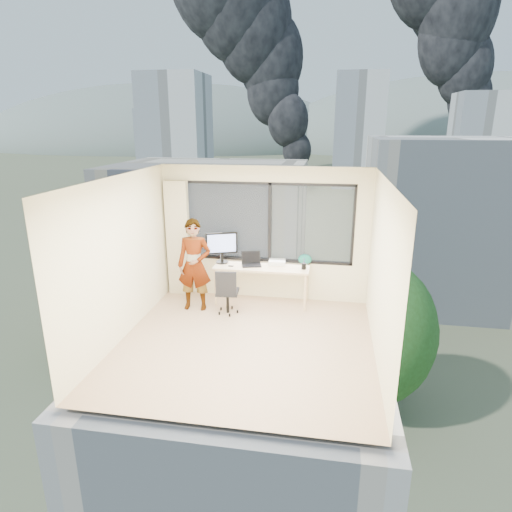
% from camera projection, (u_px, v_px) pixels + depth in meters
% --- Properties ---
extents(floor, '(4.00, 4.00, 0.01)m').
position_uv_depth(floor, '(245.00, 343.00, 6.91)').
color(floor, tan).
rests_on(floor, ground).
extents(ceiling, '(4.00, 4.00, 0.01)m').
position_uv_depth(ceiling, '(244.00, 179.00, 6.14)').
color(ceiling, white).
rests_on(ceiling, ground).
extents(wall_front, '(4.00, 0.01, 2.60)m').
position_uv_depth(wall_front, '(209.00, 324.00, 4.64)').
color(wall_front, beige).
rests_on(wall_front, ground).
extents(wall_left, '(0.01, 4.00, 2.60)m').
position_uv_depth(wall_left, '(121.00, 259.00, 6.84)').
color(wall_left, beige).
rests_on(wall_left, ground).
extents(wall_right, '(0.01, 4.00, 2.60)m').
position_uv_depth(wall_right, '(382.00, 273.00, 6.20)').
color(wall_right, beige).
rests_on(wall_right, ground).
extents(window_wall, '(3.30, 0.16, 1.55)m').
position_uv_depth(window_wall, '(267.00, 222.00, 8.33)').
color(window_wall, black).
rests_on(window_wall, ground).
extents(curtain, '(0.45, 0.14, 2.30)m').
position_uv_depth(curtain, '(178.00, 239.00, 8.61)').
color(curtain, beige).
rests_on(curtain, floor).
extents(desk, '(1.80, 0.60, 0.75)m').
position_uv_depth(desk, '(262.00, 284.00, 8.36)').
color(desk, beige).
rests_on(desk, floor).
extents(chair, '(0.49, 0.49, 0.88)m').
position_uv_depth(chair, '(227.00, 290.00, 7.89)').
color(chair, black).
rests_on(chair, floor).
extents(person, '(0.65, 0.45, 1.72)m').
position_uv_depth(person, '(194.00, 265.00, 7.96)').
color(person, '#2D2D33').
rests_on(person, floor).
extents(monitor, '(0.62, 0.35, 0.61)m').
position_uv_depth(monitor, '(222.00, 247.00, 8.36)').
color(monitor, black).
rests_on(monitor, desk).
extents(game_console, '(0.33, 0.28, 0.08)m').
position_uv_depth(game_console, '(277.00, 262.00, 8.35)').
color(game_console, white).
rests_on(game_console, desk).
extents(laptop, '(0.45, 0.46, 0.23)m').
position_uv_depth(laptop, '(251.00, 260.00, 8.23)').
color(laptop, black).
rests_on(laptop, desk).
extents(cellphone, '(0.10, 0.05, 0.01)m').
position_uv_depth(cellphone, '(231.00, 266.00, 8.23)').
color(cellphone, black).
rests_on(cellphone, desk).
extents(pen_cup, '(0.10, 0.10, 0.11)m').
position_uv_depth(pen_cup, '(304.00, 266.00, 8.06)').
color(pen_cup, black).
rests_on(pen_cup, desk).
extents(handbag, '(0.28, 0.18, 0.20)m').
position_uv_depth(handbag, '(305.00, 259.00, 8.32)').
color(handbag, '#0C4C47').
rests_on(handbag, desk).
extents(exterior_ground, '(400.00, 400.00, 0.04)m').
position_uv_depth(exterior_ground, '(326.00, 186.00, 124.05)').
color(exterior_ground, '#515B3D').
rests_on(exterior_ground, ground).
extents(near_bldg_a, '(16.00, 12.00, 14.00)m').
position_uv_depth(near_bldg_a, '(211.00, 244.00, 38.67)').
color(near_bldg_a, beige).
rests_on(near_bldg_a, exterior_ground).
extents(near_bldg_b, '(14.00, 13.00, 16.00)m').
position_uv_depth(near_bldg_b, '(440.00, 222.00, 42.53)').
color(near_bldg_b, white).
rests_on(near_bldg_b, exterior_ground).
extents(far_tower_a, '(14.00, 14.00, 28.00)m').
position_uv_depth(far_tower_a, '(177.00, 137.00, 102.00)').
color(far_tower_a, silver).
rests_on(far_tower_a, exterior_ground).
extents(far_tower_b, '(13.00, 13.00, 30.00)m').
position_uv_depth(far_tower_b, '(358.00, 131.00, 118.33)').
color(far_tower_b, silver).
rests_on(far_tower_b, exterior_ground).
extents(far_tower_c, '(15.00, 15.00, 26.00)m').
position_uv_depth(far_tower_c, '(478.00, 137.00, 131.80)').
color(far_tower_c, silver).
rests_on(far_tower_c, exterior_ground).
extents(far_tower_d, '(16.00, 14.00, 22.00)m').
position_uv_depth(far_tower_d, '(163.00, 140.00, 158.70)').
color(far_tower_d, silver).
rests_on(far_tower_d, exterior_ground).
extents(hill_a, '(288.00, 216.00, 90.00)m').
position_uv_depth(hill_a, '(172.00, 146.00, 331.69)').
color(hill_a, slate).
rests_on(hill_a, exterior_ground).
extents(hill_b, '(300.00, 220.00, 96.00)m').
position_uv_depth(hill_b, '(478.00, 149.00, 296.30)').
color(hill_b, slate).
rests_on(hill_b, exterior_ground).
extents(tree_a, '(7.00, 7.00, 8.00)m').
position_uv_depth(tree_a, '(96.00, 305.00, 33.15)').
color(tree_a, '#274D19').
rests_on(tree_a, exterior_ground).
extents(tree_b, '(7.60, 7.60, 9.00)m').
position_uv_depth(tree_b, '(369.00, 346.00, 26.02)').
color(tree_b, '#274D19').
rests_on(tree_b, exterior_ground).
extents(smoke_plume_a, '(40.00, 24.00, 90.00)m').
position_uv_depth(smoke_plume_a, '(304.00, 6.00, 138.25)').
color(smoke_plume_a, black).
rests_on(smoke_plume_a, exterior_ground).
extents(smoke_plume_b, '(30.00, 18.00, 70.00)m').
position_uv_depth(smoke_plume_b, '(494.00, 51.00, 150.17)').
color(smoke_plume_b, black).
rests_on(smoke_plume_b, exterior_ground).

